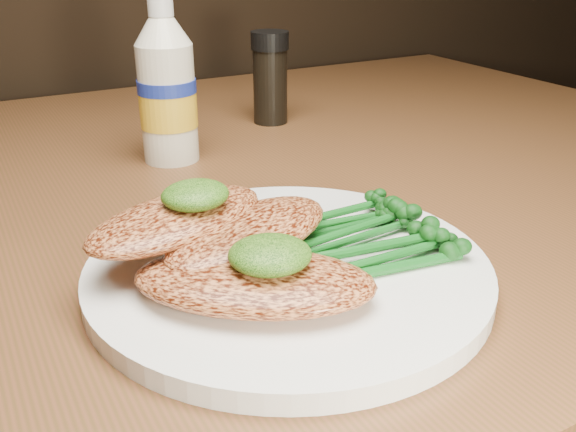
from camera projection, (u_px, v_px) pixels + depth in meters
plate at (288, 270)px, 0.42m from camera, size 0.27×0.27×0.01m
chicken_front at (254, 281)px, 0.37m from camera, size 0.16×0.15×0.02m
chicken_mid at (249, 232)px, 0.42m from camera, size 0.15×0.11×0.02m
chicken_back at (177, 219)px, 0.42m from camera, size 0.15×0.11×0.02m
pesto_front at (270, 255)px, 0.37m from camera, size 0.06×0.06×0.02m
pesto_back at (195, 195)px, 0.41m from camera, size 0.05×0.05×0.02m
broccolini_bundle at (352, 234)px, 0.43m from camera, size 0.16×0.14×0.02m
mayo_bottle at (166, 81)px, 0.62m from camera, size 0.07×0.07×0.16m
pepper_grinder at (270, 78)px, 0.75m from camera, size 0.05×0.05×0.11m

